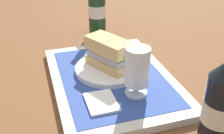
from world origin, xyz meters
TOP-DOWN VIEW (x-y plane):
  - ground_plane at (0.00, 0.00)m, footprint 3.00×3.00m
  - tray at (0.00, 0.00)m, footprint 0.44×0.32m
  - placemat at (0.00, 0.00)m, footprint 0.38×0.27m
  - plate at (-0.03, 0.00)m, footprint 0.19×0.19m
  - sandwich at (-0.03, 0.00)m, footprint 0.14×0.12m
  - beer_glass at (0.10, 0.03)m, footprint 0.06×0.06m
  - napkin_folded at (0.11, -0.06)m, footprint 0.09×0.07m
  - beer_bottle at (0.29, 0.12)m, footprint 0.07×0.07m
  - second_bottle at (-0.36, 0.05)m, footprint 0.07×0.07m

SIDE VIEW (x-z plane):
  - ground_plane at x=0.00m, z-range 0.00..0.00m
  - tray at x=0.00m, z-range 0.00..0.02m
  - placemat at x=0.00m, z-range 0.02..0.02m
  - napkin_folded at x=0.11m, z-range 0.02..0.03m
  - plate at x=-0.03m, z-range 0.02..0.04m
  - sandwich at x=-0.03m, z-range 0.04..0.12m
  - beer_glass at x=0.10m, z-range 0.03..0.15m
  - beer_bottle at x=0.29m, z-range -0.03..0.24m
  - second_bottle at x=-0.36m, z-range -0.03..0.24m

